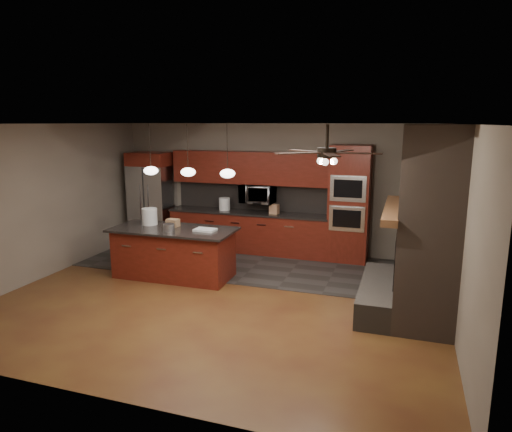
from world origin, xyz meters
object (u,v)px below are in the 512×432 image
at_px(oven_tower, 349,204).
at_px(kitchen_island, 174,252).
at_px(counter_box, 274,209).
at_px(paint_can, 169,227).
at_px(cardboard_box, 173,223).
at_px(refrigerator, 152,199).
at_px(counter_bucket, 224,204).
at_px(microwave, 258,194).
at_px(paint_tray, 205,230).
at_px(white_bucket, 149,216).

bearing_deg(oven_tower, kitchen_island, -145.15).
bearing_deg(counter_box, paint_can, -113.20).
bearing_deg(paint_can, cardboard_box, 107.46).
relative_size(refrigerator, counter_bucket, 7.76).
bearing_deg(microwave, oven_tower, -1.66).
height_order(paint_tray, counter_box, counter_box).
distance_m(kitchen_island, cardboard_box, 0.55).
distance_m(counter_bucket, counter_box, 1.17).
height_order(refrigerator, paint_can, refrigerator).
height_order(white_bucket, paint_tray, white_bucket).
distance_m(paint_tray, counter_bucket, 2.08).
distance_m(refrigerator, cardboard_box, 2.36).
bearing_deg(cardboard_box, oven_tower, 37.94).
bearing_deg(oven_tower, paint_tray, -138.60).
bearing_deg(oven_tower, counter_box, -178.45).
height_order(white_bucket, paint_can, white_bucket).
distance_m(microwave, counter_box, 0.51).
height_order(oven_tower, white_bucket, oven_tower).
distance_m(white_bucket, counter_box, 2.66).
bearing_deg(paint_tray, white_bucket, 175.88).
relative_size(microwave, counter_bucket, 2.64).
relative_size(white_bucket, counter_bucket, 1.13).
xyz_separation_m(microwave, white_bucket, (-1.52, -1.94, -0.22)).
bearing_deg(counter_box, cardboard_box, -119.91).
xyz_separation_m(oven_tower, kitchen_island, (-2.92, -2.03, -0.73)).
bearing_deg(counter_bucket, oven_tower, -0.15).
height_order(oven_tower, kitchen_island, oven_tower).
height_order(refrigerator, counter_box, refrigerator).
relative_size(kitchen_island, white_bucket, 7.31).
relative_size(paint_tray, counter_bucket, 1.34).
bearing_deg(kitchen_island, white_bucket, 164.30).
bearing_deg(paint_can, kitchen_island, 98.44).
bearing_deg(cardboard_box, refrigerator, 135.81).
xyz_separation_m(refrigerator, white_bucket, (1.02, -1.80, 0.00)).
bearing_deg(oven_tower, paint_can, -142.36).
bearing_deg(counter_bucket, refrigerator, -177.39).
height_order(paint_tray, counter_bucket, counter_bucket).
distance_m(microwave, kitchen_island, 2.44).
distance_m(oven_tower, cardboard_box, 3.55).
distance_m(paint_tray, counter_box, 2.10).
bearing_deg(paint_tray, refrigerator, 141.31).
distance_m(refrigerator, paint_can, 2.70).
bearing_deg(paint_can, counter_bucket, 86.06).
distance_m(kitchen_island, counter_bucket, 2.13).
bearing_deg(kitchen_island, cardboard_box, 117.40).
bearing_deg(oven_tower, cardboard_box, -147.89).
xyz_separation_m(microwave, paint_tray, (-0.31, -2.07, -0.36)).
bearing_deg(kitchen_island, counter_bucket, 84.28).
height_order(counter_bucket, counter_box, counter_bucket).
bearing_deg(counter_box, oven_tower, 9.52).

